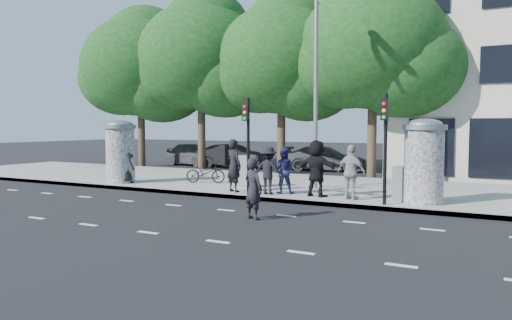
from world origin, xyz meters
The scene contains 27 objects.
ground centered at (0.00, 0.00, 0.00)m, with size 120.00×120.00×0.00m, color black.
sidewalk centered at (0.00, 7.50, 0.07)m, with size 40.00×8.00×0.15m, color gray.
curb centered at (0.00, 3.55, 0.07)m, with size 40.00×0.10×0.16m, color slate.
lane_dash_near centered at (0.00, -2.20, 0.00)m, with size 32.00×0.12×0.01m, color silver.
lane_dash_far centered at (0.00, 1.40, 0.00)m, with size 32.00×0.12×0.01m, color silver.
ad_column_left centered at (-7.20, 4.50, 1.54)m, with size 1.36×1.36×2.65m.
ad_column_right centered at (5.20, 4.70, 1.54)m, with size 1.36×1.36×2.65m.
traffic_pole_near centered at (-0.60, 3.79, 2.23)m, with size 0.22×0.31×3.40m.
traffic_pole_far centered at (4.20, 3.79, 2.23)m, with size 0.22×0.31×3.40m.
street_lamp centered at (0.80, 6.63, 4.79)m, with size 0.25×0.93×8.00m.
tree_far_left centered at (-13.00, 12.50, 6.19)m, with size 7.20×7.20×9.26m.
tree_mid_left centered at (-8.50, 12.50, 6.50)m, with size 7.20×7.20×9.57m.
tree_near_left centered at (-3.50, 12.70, 6.06)m, with size 6.80×6.80×8.97m.
tree_center centered at (1.50, 12.30, 6.31)m, with size 7.00×7.00×9.30m.
ped_a centered at (-6.84, 4.44, 1.06)m, with size 0.89×0.58×1.82m, color black.
ped_b centered at (-1.40, 4.20, 1.12)m, with size 0.71×0.46×1.94m, color black.
ped_c centered at (0.39, 4.65, 0.97)m, with size 0.80×0.62×1.65m, color navy.
ped_d centered at (0.00, 4.23, 0.99)m, with size 1.09×0.63×1.69m, color black.
ped_e centered at (2.98, 4.36, 1.05)m, with size 1.06×0.60×1.81m, color #A1A1A4.
ped_f centered at (1.71, 4.52, 1.13)m, with size 1.81×0.65×1.95m, color black.
man_road centered at (1.40, 0.54, 0.85)m, with size 0.62×0.41×1.70m, color black.
bicycle centered at (-3.90, 6.06, 0.59)m, with size 1.68×0.59×0.88m, color black.
cabinet_left centered at (-1.68, 5.63, 0.78)m, with size 0.60×0.44×1.26m, color gray.
cabinet_right centered at (4.55, 4.70, 0.71)m, with size 0.54×0.39×1.12m, color gray.
car_left centered at (-10.82, 14.91, 0.74)m, with size 4.36×1.75×1.49m, color #494B4F.
car_mid centered at (-7.69, 14.65, 0.71)m, with size 4.34×1.51×1.43m, color black.
car_right centered at (-2.00, 15.37, 0.69)m, with size 4.77×1.94×1.38m, color #4D4F53.
Camera 1 is at (7.91, -11.44, 2.59)m, focal length 35.00 mm.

